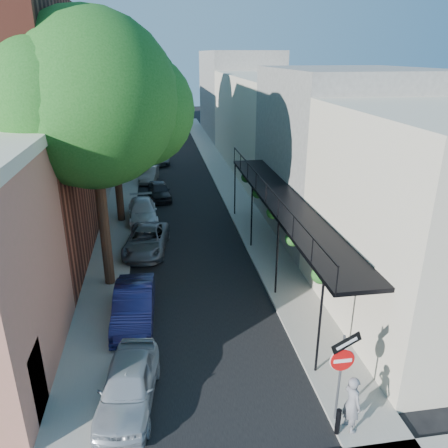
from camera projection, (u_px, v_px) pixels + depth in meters
name	position (u px, v px, depth m)	size (l,w,h in m)	color
road_surface	(174.00, 171.00, 38.58)	(6.00, 64.00, 0.01)	black
sidewalk_left	(128.00, 172.00, 37.99)	(2.00, 64.00, 0.12)	gray
sidewalk_right	(219.00, 169.00, 39.13)	(2.00, 64.00, 0.12)	gray
buildings_left	(54.00, 118.00, 34.32)	(10.10, 59.10, 12.00)	#BE7161
buildings_right	(277.00, 119.00, 37.77)	(9.80, 55.00, 10.00)	beige
sign_post	(342.00, 363.00, 11.58)	(0.89, 0.17, 2.99)	#595B60
bollard	(338.00, 422.00, 11.67)	(0.14, 0.14, 0.80)	black
oak_near	(103.00, 103.00, 17.06)	(7.48, 6.80, 11.42)	#382316
oak_mid	(118.00, 104.00, 24.69)	(6.60, 6.00, 10.20)	#382316
oak_far	(126.00, 74.00, 32.57)	(7.70, 7.00, 11.90)	#382316
parked_car_a	(128.00, 385.00, 12.77)	(1.55, 3.86, 1.32)	#98A0A9
parked_car_b	(134.00, 305.00, 16.74)	(1.46, 4.19, 1.38)	#161745
parked_car_c	(146.00, 240.00, 22.74)	(2.04, 4.43, 1.23)	slate
parked_car_d	(143.00, 211.00, 26.96)	(1.72, 4.23, 1.23)	silver
parked_car_e	(159.00, 191.00, 30.98)	(1.43, 3.56, 1.21)	black
parked_car_f	(149.00, 174.00, 35.22)	(1.23, 3.54, 1.17)	gray
parked_car_g	(156.00, 155.00, 41.28)	(2.28, 4.94, 1.37)	gray
pedestrian	(352.00, 403.00, 11.68)	(0.62, 0.41, 1.70)	slate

